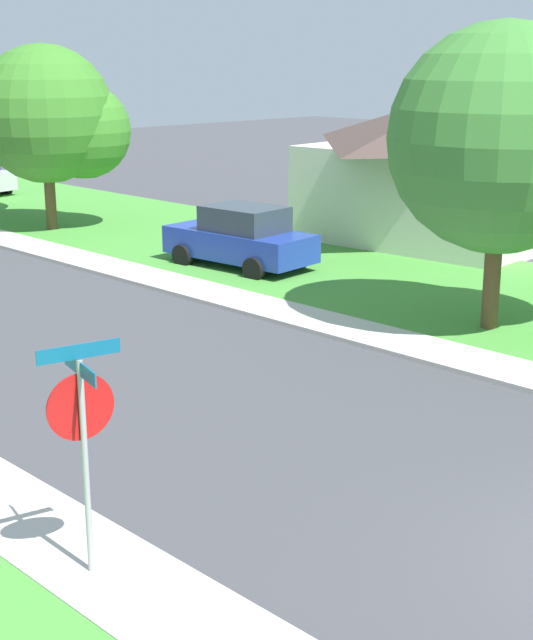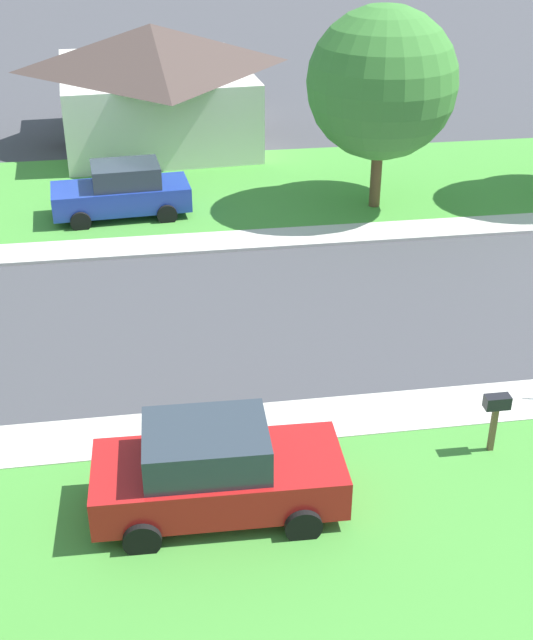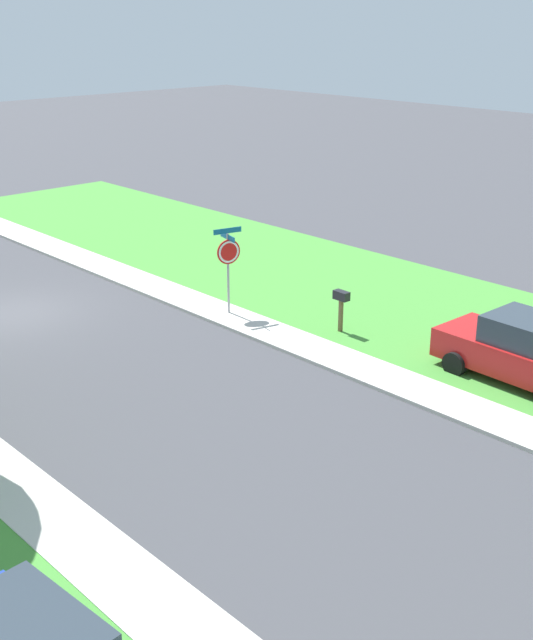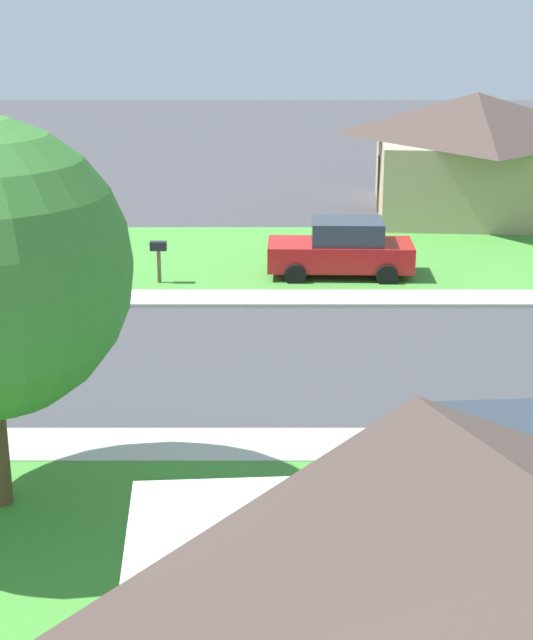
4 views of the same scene
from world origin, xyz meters
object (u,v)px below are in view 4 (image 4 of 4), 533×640
Objects in this scene: stop_sign_far_corner at (29,233)px; car_red_behind_trees at (342,249)px; house_left_setback at (474,151)px; mailbox at (159,252)px; car_blue_across_road at (505,470)px.

stop_sign_far_corner is 0.64× the size of car_red_behind_trees.
car_red_behind_trees is 0.45× the size of house_left_setback.
stop_sign_far_corner is at bearing -75.89° from car_red_behind_trees.
stop_sign_far_corner is at bearing -67.90° from mailbox.
car_red_behind_trees is at bearing 98.79° from mailbox.
car_blue_across_road is 3.38× the size of mailbox.
car_blue_across_road is 15.17m from mailbox.
car_blue_across_road is at bearing 6.15° from car_red_behind_trees.
car_blue_across_road is at bearing 27.17° from mailbox.
mailbox is (10.24, -11.13, -1.37)m from house_left_setback.
stop_sign_far_corner is 2.11× the size of mailbox.
mailbox is at bearing 112.10° from stop_sign_far_corner.
car_red_behind_trees is 5.45m from mailbox.
mailbox is (-13.50, -6.93, 0.14)m from car_blue_across_road.
house_left_setback is (-11.61, 14.50, 0.49)m from stop_sign_far_corner.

